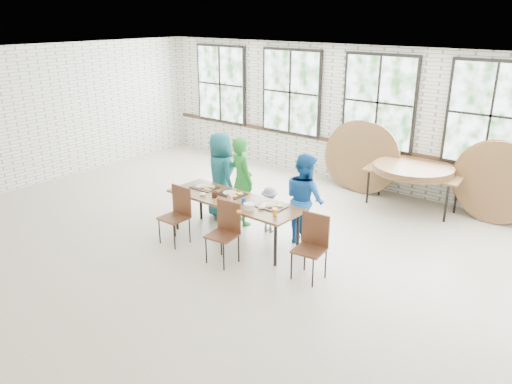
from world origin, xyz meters
TOP-DOWN VIEW (x-y plane):
  - room at (0.00, 4.44)m, footprint 12.00×12.00m
  - dining_table at (-0.61, 0.58)m, footprint 2.41×0.82m
  - chair_near_left at (-1.30, -0.03)m, footprint 0.42×0.41m
  - chair_near_right at (-0.23, -0.04)m, footprint 0.47×0.45m
  - chair_spare at (1.06, 0.37)m, footprint 0.47×0.45m
  - adult_teal at (-1.50, 1.23)m, footprint 0.92×0.78m
  - adult_green at (-0.99, 1.23)m, footprint 0.68×0.57m
  - toddler at (-0.37, 1.23)m, footprint 0.58×0.40m
  - adult_blue at (0.35, 1.23)m, footprint 0.91×0.83m
  - storage_table at (1.10, 3.84)m, footprint 1.87×0.92m
  - tabletop_clutter at (-0.52, 0.56)m, footprint 1.96×0.59m
  - round_tops_stacked at (1.10, 3.84)m, footprint 1.50×1.50m
  - round_tops_leaning at (1.17, 4.17)m, footprint 4.36×0.44m

SIDE VIEW (x-z plane):
  - toddler at x=-0.37m, z-range 0.00..0.81m
  - chair_near_left at x=-1.30m, z-range 0.08..1.03m
  - chair_near_right at x=-0.23m, z-range 0.08..1.03m
  - chair_spare at x=1.06m, z-range 0.08..1.03m
  - storage_table at x=1.10m, z-range 0.32..1.06m
  - dining_table at x=-0.61m, z-range 0.32..1.06m
  - round_tops_leaning at x=1.17m, z-range -0.01..1.48m
  - tabletop_clutter at x=-0.52m, z-range 0.71..0.82m
  - adult_blue at x=0.35m, z-range 0.00..1.54m
  - adult_green at x=-0.99m, z-range 0.00..1.60m
  - adult_teal at x=-1.50m, z-range 0.00..1.61m
  - round_tops_stacked at x=1.10m, z-range 0.74..0.87m
  - room at x=0.00m, z-range -4.17..7.83m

